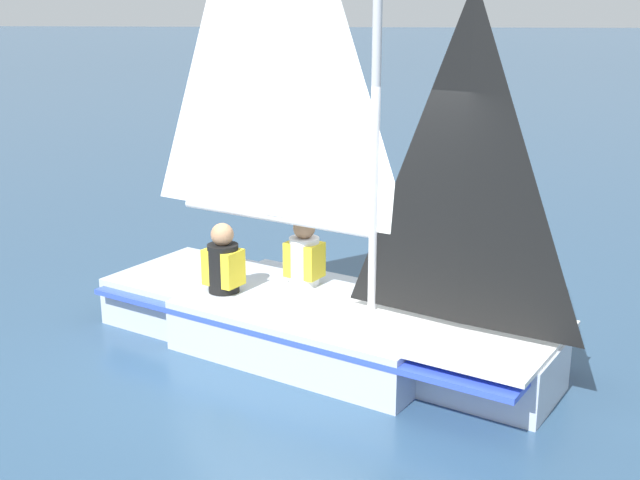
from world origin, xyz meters
The scene contains 4 objects.
ground_plane centered at (0.00, 0.00, 0.00)m, with size 260.00×260.00×0.00m, color #2D4C6B.
sailboat_main centered at (-0.02, -0.04, 0.67)m, with size 3.36×4.61×5.28m.
sailor_helm centered at (-0.49, -0.21, 0.62)m, with size 0.40×0.42×1.16m.
sailor_crew centered at (-0.17, -0.96, 0.62)m, with size 0.40×0.42×1.16m.
Camera 1 is at (7.01, 0.76, 3.13)m, focal length 45.00 mm.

